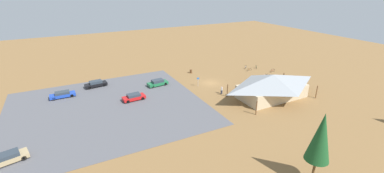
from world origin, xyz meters
TOP-DOWN VIEW (x-y plane):
  - ground at (0.00, 0.00)m, footprint 160.00×160.00m
  - parking_lot_asphalt at (23.72, 2.12)m, footprint 34.68×31.80m
  - bike_pavilion at (-6.83, 12.54)m, footprint 15.83×9.25m
  - trash_bin at (0.73, -8.56)m, footprint 0.60×0.60m
  - lot_sign at (3.55, 0.46)m, footprint 0.56×0.08m
  - pine_midwest at (5.93, 32.82)m, footprint 2.70×2.70m
  - bicycle_blue_front_row at (-15.20, 6.03)m, footprint 1.36×0.98m
  - bicycle_green_trailside at (-16.87, -3.88)m, footprint 0.99×1.43m
  - bicycle_teal_near_sign at (-16.49, 10.05)m, footprint 0.84×1.61m
  - bicycle_purple_mid_cluster at (-17.05, 8.44)m, footprint 1.25×1.15m
  - bicycle_black_yard_front at (-18.21, 5.35)m, footprint 0.48×1.71m
  - bicycle_red_near_porch at (-18.53, 0.57)m, footprint 1.75×0.48m
  - bicycle_white_edge_south at (-14.15, -4.97)m, footprint 1.39×1.07m
  - bicycle_orange_yard_center at (-13.90, -3.17)m, footprint 1.71×0.48m
  - bicycle_silver_yard_right at (-14.89, 2.84)m, footprint 0.88×1.56m
  - car_blue_front_row at (30.86, -6.75)m, footprint 4.83×1.88m
  - car_black_far_end at (23.97, -9.73)m, footprint 4.83×2.25m
  - car_tan_mid_lot at (37.93, 12.52)m, footprint 4.71×2.86m
  - car_red_aisle_side at (18.37, 1.13)m, footprint 4.49×2.12m
  - car_green_by_curb at (11.47, -4.06)m, footprint 4.73×2.29m
  - visitor_crossing_yard at (-11.84, 4.70)m, footprint 0.38×0.40m
  - visitor_by_pavilion at (1.16, 6.41)m, footprint 0.39×0.36m

SIDE VIEW (x-z plane):
  - ground at x=0.00m, z-range 0.00..0.00m
  - parking_lot_asphalt at x=23.72m, z-range 0.00..0.05m
  - bicycle_orange_yard_center at x=-13.90m, z-range -0.03..0.74m
  - bicycle_blue_front_row at x=-15.20m, z-range -0.06..0.77m
  - bicycle_black_yard_front at x=-18.21m, z-range -0.02..0.75m
  - bicycle_silver_yard_right at x=-14.89m, z-range -0.04..0.77m
  - bicycle_purple_mid_cluster at x=-17.05m, z-range -0.05..0.79m
  - bicycle_teal_near_sign at x=-16.49m, z-range -0.06..0.82m
  - bicycle_green_trailside at x=-16.87m, z-range -0.06..0.83m
  - bicycle_red_near_porch at x=-18.53m, z-range -0.04..0.82m
  - bicycle_white_edge_south at x=-14.15m, z-range -0.07..0.85m
  - trash_bin at x=0.73m, z-range 0.00..0.90m
  - car_blue_front_row at x=30.86m, z-range 0.06..1.31m
  - car_red_aisle_side at x=18.37m, z-range 0.06..1.36m
  - car_tan_mid_lot at x=37.93m, z-range 0.05..1.38m
  - car_green_by_curb at x=11.47m, z-range 0.04..1.45m
  - car_black_far_end at x=23.97m, z-range 0.04..1.46m
  - visitor_by_pavilion at x=1.16m, z-range 0.04..1.71m
  - visitor_crossing_yard at x=-11.84m, z-range 0.04..1.79m
  - lot_sign at x=3.55m, z-range 0.31..2.51m
  - bike_pavilion at x=-6.83m, z-range 0.30..5.19m
  - pine_midwest at x=5.93m, z-range 1.47..10.37m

